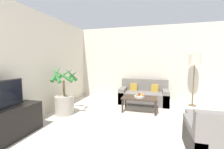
{
  "coord_description": "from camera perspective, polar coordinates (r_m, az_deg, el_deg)",
  "views": [
    {
      "loc": [
        -0.48,
        0.04,
        1.47
      ],
      "look_at": [
        -1.83,
        4.73,
        1.0
      ],
      "focal_mm": 24.0,
      "sensor_mm": 36.0,
      "label": 1
    }
  ],
  "objects": [
    {
      "name": "television",
      "position": [
        3.29,
        -36.24,
        -6.51
      ],
      "size": [
        0.18,
        0.79,
        0.53
      ],
      "color": "black",
      "rests_on": "tv_console"
    },
    {
      "name": "coffee_table",
      "position": [
        4.41,
        10.43,
        -9.22
      ],
      "size": [
        0.98,
        0.57,
        0.41
      ],
      "color": "#38281E",
      "rests_on": "ground_plane"
    },
    {
      "name": "apple_green",
      "position": [
        4.29,
        9.58,
        -7.73
      ],
      "size": [
        0.07,
        0.07,
        0.07
      ],
      "color": "olive",
      "rests_on": "fruit_bowl"
    },
    {
      "name": "sofa_loveseat",
      "position": [
        5.29,
        11.95,
        -7.75
      ],
      "size": [
        1.61,
        0.78,
        0.8
      ],
      "color": "slate",
      "rests_on": "ground_plane"
    },
    {
      "name": "wall_back",
      "position": [
        5.69,
        20.92,
        3.93
      ],
      "size": [
        8.25,
        0.06,
        2.7
      ],
      "color": "beige",
      "rests_on": "ground_plane"
    },
    {
      "name": "fruit_bowl",
      "position": [
        4.37,
        10.37,
        -8.3
      ],
      "size": [
        0.28,
        0.28,
        0.05
      ],
      "color": "beige",
      "rests_on": "coffee_table"
    },
    {
      "name": "apple_red",
      "position": [
        4.38,
        10.31,
        -7.41
      ],
      "size": [
        0.08,
        0.08,
        0.08
      ],
      "color": "red",
      "rests_on": "fruit_bowl"
    },
    {
      "name": "floor_lamp",
      "position": [
        5.41,
        28.96,
        4.28
      ],
      "size": [
        0.34,
        0.34,
        1.66
      ],
      "color": "brown",
      "rests_on": "ground_plane"
    },
    {
      "name": "wall_left",
      "position": [
        4.02,
        -29.71,
        3.06
      ],
      "size": [
        0.06,
        7.28,
        2.7
      ],
      "color": "beige",
      "rests_on": "ground_plane"
    },
    {
      "name": "ottoman",
      "position": [
        3.68,
        30.97,
        -15.54
      ],
      "size": [
        0.55,
        0.48,
        0.4
      ],
      "color": "slate",
      "rests_on": "ground_plane"
    },
    {
      "name": "orange_fruit",
      "position": [
        4.34,
        11.58,
        -7.51
      ],
      "size": [
        0.08,
        0.08,
        0.08
      ],
      "color": "orange",
      "rests_on": "fruit_bowl"
    },
    {
      "name": "potted_palm",
      "position": [
        4.32,
        -17.71,
        -8.69
      ],
      "size": [
        0.78,
        0.79,
        1.35
      ],
      "color": "#ADA393",
      "rests_on": "ground_plane"
    },
    {
      "name": "tv_console",
      "position": [
        3.45,
        -35.73,
        -15.61
      ],
      "size": [
        0.44,
        1.39,
        0.58
      ],
      "color": "black",
      "rests_on": "ground_plane"
    },
    {
      "name": "armchair",
      "position": [
        2.91,
        35.29,
        -20.15
      ],
      "size": [
        0.81,
        0.88,
        0.8
      ],
      "color": "slate",
      "rests_on": "ground_plane"
    }
  ]
}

